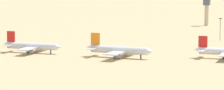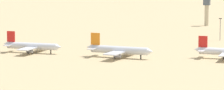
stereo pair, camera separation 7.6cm
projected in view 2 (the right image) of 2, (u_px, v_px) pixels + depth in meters
name	position (u px, v px, depth m)	size (l,w,h in m)	color
ground	(115.00, 60.00, 313.71)	(4000.00, 4000.00, 0.00)	tan
parked_jet_red_1	(32.00, 46.00, 340.92)	(34.04, 28.59, 11.25)	silver
parked_jet_orange_2	(119.00, 50.00, 322.64)	(36.50, 30.96, 12.06)	silver
control_tower	(207.00, 10.00, 498.98)	(5.20, 5.20, 20.62)	#C6B793
light_pole_west	(220.00, 27.00, 398.82)	(1.80, 0.50, 13.86)	#59595E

